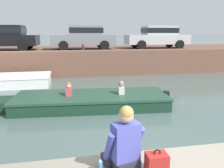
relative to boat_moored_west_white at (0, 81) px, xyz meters
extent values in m
plane|color=#4C605B|center=(5.33, -3.35, -0.28)|extent=(400.00, 400.00, 0.00)
cube|color=brown|center=(5.33, 4.64, 0.49)|extent=(60.00, 6.00, 1.54)
cube|color=brown|center=(5.33, 1.76, 1.30)|extent=(60.00, 0.24, 0.08)
cube|color=white|center=(0.22, 0.00, -0.04)|extent=(4.36, 1.78, 0.48)
cube|color=white|center=(0.22, 0.00, 0.24)|extent=(4.42, 1.84, 0.08)
cube|color=brown|center=(0.55, 0.01, 0.14)|extent=(0.26, 1.56, 0.06)
cube|color=#193828|center=(4.23, -3.85, -0.09)|extent=(5.49, 2.13, 0.39)
cube|color=#244836|center=(4.23, -3.85, 0.15)|extent=(5.56, 2.20, 0.08)
cube|color=brown|center=(4.63, -3.88, 0.05)|extent=(0.36, 1.57, 0.06)
cube|color=black|center=(7.01, -4.06, 0.01)|extent=(0.17, 0.21, 0.45)
cube|color=#C64C51|center=(3.42, -3.79, 0.23)|extent=(0.22, 0.33, 0.44)
sphere|color=beige|center=(3.42, -3.79, 0.55)|extent=(0.19, 0.19, 0.19)
sphere|color=olive|center=(3.42, -3.79, 0.59)|extent=(0.17, 0.17, 0.17)
cube|color=silver|center=(5.30, -3.93, 0.23)|extent=(0.22, 0.33, 0.44)
sphere|color=#A37556|center=(5.30, -3.93, 0.55)|extent=(0.19, 0.19, 0.19)
sphere|color=gray|center=(5.30, -3.93, 0.59)|extent=(0.17, 0.17, 0.17)
cube|color=black|center=(-0.52, 3.50, 1.88)|extent=(4.00, 1.85, 0.64)
cube|color=black|center=(-0.37, 3.50, 2.50)|extent=(2.01, 1.60, 0.60)
cube|color=black|center=(-0.37, 3.50, 2.50)|extent=(2.09, 1.63, 0.33)
cylinder|color=black|center=(0.69, 2.57, 1.56)|extent=(0.60, 0.19, 0.60)
cylinder|color=black|center=(0.72, 4.39, 1.56)|extent=(0.60, 0.19, 0.60)
cube|color=slate|center=(4.35, 3.50, 1.88)|extent=(4.20, 1.76, 0.64)
cube|color=slate|center=(4.52, 3.51, 2.50)|extent=(2.11, 1.52, 0.60)
cube|color=black|center=(4.52, 3.51, 2.50)|extent=(2.20, 1.55, 0.33)
cylinder|color=black|center=(3.08, 2.62, 1.56)|extent=(0.60, 0.19, 0.60)
cylinder|color=black|center=(3.05, 4.34, 1.56)|extent=(0.60, 0.19, 0.60)
cylinder|color=black|center=(5.66, 2.67, 1.56)|extent=(0.60, 0.19, 0.60)
cylinder|color=black|center=(5.63, 4.39, 1.56)|extent=(0.60, 0.19, 0.60)
cube|color=#B7BABC|center=(9.51, 3.50, 1.88)|extent=(4.38, 1.68, 0.64)
cube|color=#B7BABC|center=(9.68, 3.50, 2.50)|extent=(2.19, 1.47, 0.60)
cube|color=black|center=(9.68, 3.50, 2.50)|extent=(2.28, 1.50, 0.33)
cylinder|color=black|center=(8.15, 2.67, 1.56)|extent=(0.60, 0.18, 0.60)
cylinder|color=black|center=(8.16, 4.36, 1.56)|extent=(0.60, 0.18, 0.60)
cylinder|color=black|center=(10.86, 2.65, 1.56)|extent=(0.60, 0.18, 0.60)
cylinder|color=black|center=(10.87, 4.34, 1.56)|extent=(0.60, 0.18, 0.60)
cylinder|color=#2D2B28|center=(4.25, 1.89, 1.43)|extent=(0.14, 0.14, 0.35)
sphere|color=#2D2B28|center=(4.25, 1.89, 1.63)|extent=(0.15, 0.15, 0.15)
cube|color=#282833|center=(4.27, -8.82, 0.59)|extent=(0.40, 0.35, 0.20)
cube|color=#282833|center=(4.21, -8.61, 0.56)|extent=(0.50, 0.42, 0.14)
cube|color=#4C51B2|center=(4.27, -8.82, 0.95)|extent=(0.40, 0.30, 0.52)
cylinder|color=#4C51B2|center=(4.47, -8.72, 0.90)|extent=(0.16, 0.30, 0.47)
cylinder|color=#4C51B2|center=(4.04, -8.82, 0.90)|extent=(0.16, 0.30, 0.47)
sphere|color=tan|center=(4.27, -8.82, 1.32)|extent=(0.20, 0.20, 0.20)
sphere|color=tan|center=(4.27, -8.83, 1.36)|extent=(0.19, 0.19, 0.19)
cylinder|color=#3F8CCC|center=(3.92, -8.80, 0.58)|extent=(0.06, 0.06, 0.18)
cylinder|color=white|center=(3.92, -8.80, 0.68)|extent=(0.04, 0.04, 0.02)
cube|color=#A5231E|center=(4.65, -9.00, 0.66)|extent=(0.28, 0.20, 0.34)
cube|color=#A5231E|center=(4.65, -8.89, 0.61)|extent=(0.22, 0.06, 0.18)
torus|color=black|center=(4.65, -9.00, 0.85)|extent=(0.10, 0.02, 0.10)
camera|label=1|loc=(3.61, -11.42, 2.38)|focal=35.00mm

